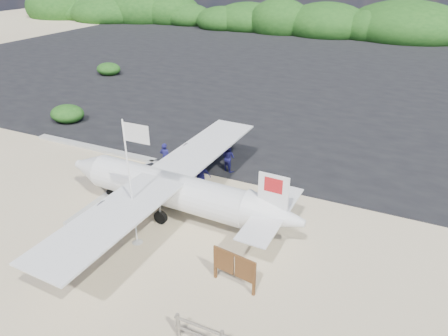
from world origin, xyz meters
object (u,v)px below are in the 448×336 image
(aircraft_small, at_px, (274,70))
(crew_c, at_px, (201,177))
(baggage_cart, at_px, (161,194))
(flagpole, at_px, (138,242))
(signboard, at_px, (234,286))
(crew_a, at_px, (165,157))
(crew_b, at_px, (228,157))

(aircraft_small, bearing_deg, crew_c, 66.22)
(baggage_cart, xyz_separation_m, flagpole, (1.21, -3.68, 0.00))
(signboard, distance_m, crew_a, 9.73)
(baggage_cart, relative_size, crew_b, 1.47)
(crew_b, bearing_deg, signboard, 136.28)
(flagpole, xyz_separation_m, aircraft_small, (-4.11, 30.44, 0.00))
(flagpole, height_order, crew_a, flagpole)
(crew_b, bearing_deg, baggage_cart, 82.42)
(crew_b, distance_m, crew_c, 2.64)
(flagpole, distance_m, signboard, 4.75)
(flagpole, xyz_separation_m, crew_b, (0.85, 7.48, 0.84))
(aircraft_small, bearing_deg, flagpole, 63.69)
(crew_a, bearing_deg, aircraft_small, -90.64)
(signboard, distance_m, crew_c, 6.97)
(crew_a, relative_size, aircraft_small, 0.26)
(crew_c, xyz_separation_m, aircraft_small, (-4.61, 25.58, -0.84))
(crew_c, height_order, aircraft_small, crew_c)
(baggage_cart, relative_size, crew_c, 1.46)
(crew_a, bearing_deg, signboard, 131.94)
(flagpole, relative_size, crew_b, 3.28)
(baggage_cart, height_order, aircraft_small, aircraft_small)
(crew_b, relative_size, crew_c, 1.00)
(crew_a, distance_m, crew_b, 3.51)
(signboard, height_order, aircraft_small, aircraft_small)
(baggage_cart, xyz_separation_m, crew_a, (-1.14, 2.33, 0.84))
(flagpole, bearing_deg, signboard, -7.68)
(flagpole, distance_m, crew_a, 6.51)
(baggage_cart, relative_size, flagpole, 0.45)
(crew_c, bearing_deg, aircraft_small, -101.91)
(crew_b, bearing_deg, crew_a, 45.47)
(flagpole, distance_m, crew_c, 4.96)
(crew_c, bearing_deg, crew_a, -44.11)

